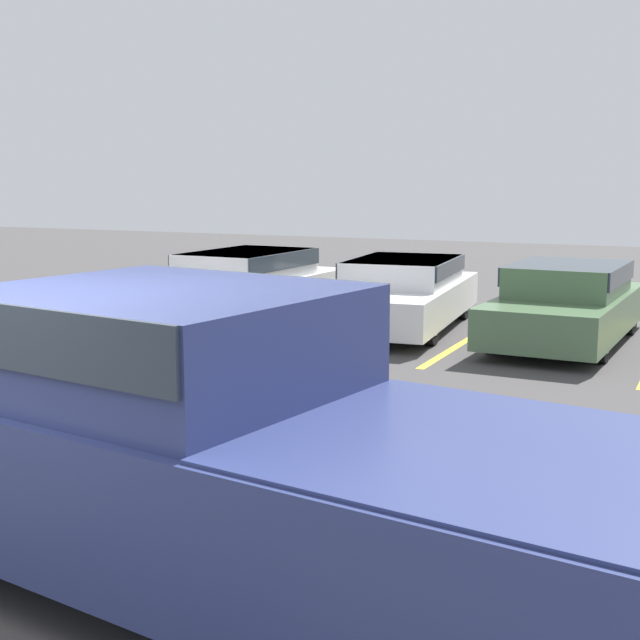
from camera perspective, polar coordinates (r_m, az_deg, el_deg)
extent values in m
cube|color=yellow|center=(16.63, -8.90, 0.42)|extent=(0.12, 5.39, 0.01)
cube|color=yellow|center=(15.28, -0.24, -0.25)|extent=(0.12, 5.39, 0.01)
cube|color=yellow|center=(14.35, 9.81, -1.01)|extent=(0.12, 5.39, 0.01)
cube|color=navy|center=(5.58, -7.62, -9.48)|extent=(6.19, 3.00, 0.91)
cube|color=navy|center=(5.58, -10.07, -1.25)|extent=(2.41, 2.23, 0.65)
cube|color=#2D3842|center=(5.55, -10.12, 0.22)|extent=(2.38, 2.29, 0.36)
cube|color=navy|center=(4.48, 10.63, -8.74)|extent=(2.48, 2.32, 0.13)
cylinder|color=black|center=(5.50, 13.24, -12.90)|extent=(0.99, 0.46, 0.95)
cylinder|color=#ADADB2|center=(5.50, 13.24, -12.90)|extent=(0.57, 0.41, 0.52)
cylinder|color=black|center=(7.44, -13.46, -7.00)|extent=(0.99, 0.46, 0.95)
cylinder|color=#ADADB2|center=(7.44, -13.46, -7.00)|extent=(0.57, 0.41, 0.52)
cube|color=silver|center=(15.75, -4.85, 1.67)|extent=(1.92, 4.82, 0.57)
cube|color=silver|center=(15.77, -4.69, 3.57)|extent=(1.63, 2.53, 0.47)
cube|color=#2D3842|center=(15.76, -4.70, 3.91)|extent=(1.70, 2.48, 0.28)
cylinder|color=black|center=(14.22, -5.22, 0.26)|extent=(0.26, 0.63, 0.62)
cylinder|color=#ADADB2|center=(14.22, -5.22, 0.26)|extent=(0.26, 0.35, 0.34)
cylinder|color=black|center=(15.06, -10.01, 0.65)|extent=(0.26, 0.63, 0.62)
cylinder|color=#ADADB2|center=(15.06, -10.01, 0.65)|extent=(0.26, 0.35, 0.34)
cylinder|color=black|center=(16.60, -0.15, 1.59)|extent=(0.26, 0.63, 0.62)
cylinder|color=#ADADB2|center=(16.60, -0.15, 1.59)|extent=(0.26, 0.35, 0.34)
cylinder|color=black|center=(17.32, -4.53, 1.88)|extent=(0.26, 0.63, 0.62)
cylinder|color=#ADADB2|center=(17.32, -4.53, 1.88)|extent=(0.26, 0.35, 0.34)
cube|color=silver|center=(14.86, 5.26, 1.23)|extent=(2.18, 4.66, 0.56)
cube|color=silver|center=(14.88, 5.37, 3.14)|extent=(1.77, 2.48, 0.42)
cube|color=#2D3842|center=(14.87, 5.38, 3.46)|extent=(1.83, 2.44, 0.25)
cylinder|color=black|center=(13.45, 7.00, -0.24)|extent=(0.28, 0.67, 0.65)
cylinder|color=#ADADB2|center=(13.45, 7.00, -0.24)|extent=(0.26, 0.38, 0.36)
cylinder|color=black|center=(13.84, 0.88, 0.10)|extent=(0.28, 0.67, 0.65)
cylinder|color=#ADADB2|center=(13.84, 0.88, 0.10)|extent=(0.26, 0.38, 0.36)
cylinder|color=black|center=(15.98, 9.03, 1.22)|extent=(0.28, 0.67, 0.65)
cylinder|color=#ADADB2|center=(15.98, 9.03, 1.22)|extent=(0.26, 0.38, 0.36)
cylinder|color=black|center=(16.32, 3.80, 1.48)|extent=(0.28, 0.67, 0.65)
cylinder|color=#ADADB2|center=(16.32, 3.80, 1.48)|extent=(0.26, 0.38, 0.36)
cube|color=#4C6B47|center=(13.98, 15.46, 0.41)|extent=(1.89, 4.31, 0.58)
cube|color=#4C6B47|center=(14.00, 15.62, 2.56)|extent=(1.59, 2.27, 0.46)
cube|color=#2D3842|center=(13.99, 15.64, 2.93)|extent=(1.66, 2.23, 0.28)
cylinder|color=black|center=(12.68, 17.48, -1.26)|extent=(0.25, 0.62, 0.61)
cylinder|color=#ADADB2|center=(12.68, 17.48, -1.26)|extent=(0.25, 0.35, 0.34)
cylinder|color=black|center=(13.00, 11.16, -0.76)|extent=(0.25, 0.62, 0.61)
cylinder|color=#ADADB2|center=(13.00, 11.16, -0.76)|extent=(0.25, 0.35, 0.34)
cylinder|color=black|center=(15.08, 19.11, 0.28)|extent=(0.25, 0.62, 0.61)
cylinder|color=#ADADB2|center=(15.08, 19.11, 0.28)|extent=(0.25, 0.35, 0.34)
cylinder|color=black|center=(15.35, 13.74, 0.67)|extent=(0.25, 0.62, 0.61)
cylinder|color=#ADADB2|center=(15.35, 13.74, 0.67)|extent=(0.25, 0.35, 0.34)
cube|color=#B7B2A8|center=(18.39, 4.39, 1.55)|extent=(1.73, 0.20, 0.14)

